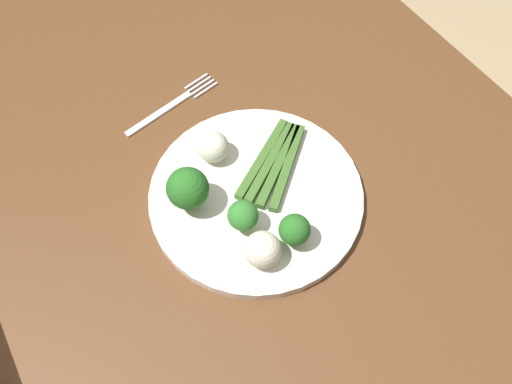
# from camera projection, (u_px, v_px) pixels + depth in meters

# --- Properties ---
(ground_plane) EXTENTS (6.00, 6.00, 0.02)m
(ground_plane) POSITION_uv_depth(u_px,v_px,m) (267.00, 361.00, 1.48)
(ground_plane) COLOR tan
(dining_table) EXTENTS (1.32, 0.84, 0.76)m
(dining_table) POSITION_uv_depth(u_px,v_px,m) (274.00, 247.00, 0.92)
(dining_table) COLOR brown
(dining_table) RESTS_ON ground_plane
(plate) EXTENTS (0.29, 0.29, 0.01)m
(plate) POSITION_uv_depth(u_px,v_px,m) (256.00, 197.00, 0.83)
(plate) COLOR silver
(plate) RESTS_ON dining_table
(asparagus_bundle) EXTENTS (0.12, 0.15, 0.01)m
(asparagus_bundle) POSITION_uv_depth(u_px,v_px,m) (274.00, 163.00, 0.84)
(asparagus_bundle) COLOR #3D6626
(asparagus_bundle) RESTS_ON plate
(broccoli_front) EXTENTS (0.06, 0.06, 0.07)m
(broccoli_front) POSITION_uv_depth(u_px,v_px,m) (188.00, 189.00, 0.78)
(broccoli_front) COLOR #568E33
(broccoli_front) RESTS_ON plate
(broccoli_right) EXTENTS (0.04, 0.04, 0.05)m
(broccoli_right) POSITION_uv_depth(u_px,v_px,m) (295.00, 230.00, 0.76)
(broccoli_right) COLOR #568E33
(broccoli_right) RESTS_ON plate
(broccoli_front_left) EXTENTS (0.04, 0.04, 0.05)m
(broccoli_front_left) POSITION_uv_depth(u_px,v_px,m) (243.00, 216.00, 0.77)
(broccoli_front_left) COLOR #609E3D
(broccoli_front_left) RESTS_ON plate
(cauliflower_near_center) EXTENTS (0.05, 0.05, 0.05)m
(cauliflower_near_center) POSITION_uv_depth(u_px,v_px,m) (213.00, 147.00, 0.83)
(cauliflower_near_center) COLOR silver
(cauliflower_near_center) RESTS_ON plate
(cauliflower_back_right) EXTENTS (0.05, 0.05, 0.05)m
(cauliflower_back_right) POSITION_uv_depth(u_px,v_px,m) (263.00, 250.00, 0.75)
(cauliflower_back_right) COLOR silver
(cauliflower_back_right) RESTS_ON plate
(fork) EXTENTS (0.04, 0.17, 0.00)m
(fork) POSITION_uv_depth(u_px,v_px,m) (172.00, 105.00, 0.91)
(fork) COLOR silver
(fork) RESTS_ON dining_table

